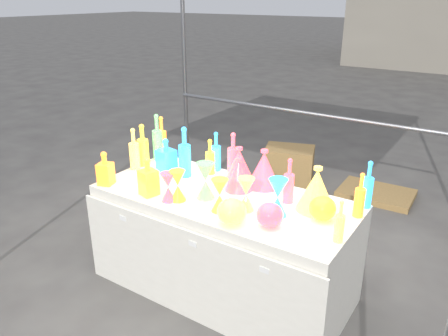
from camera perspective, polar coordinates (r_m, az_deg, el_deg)
The scene contains 32 objects.
ground at distance 3.38m, azimuth 0.00°, elevation -15.13°, with size 80.00×80.00×0.00m, color slate.
display_table at distance 3.16m, azimuth -0.09°, elevation -9.79°, with size 1.84×0.83×0.75m.
cardboard_box_closed at distance 5.10m, azimuth 8.46°, elevation 0.48°, with size 0.55×0.40×0.40m, color #A6804B.
cardboard_box_flat at distance 4.98m, azimuth 19.23°, elevation -3.16°, with size 0.75×0.54×0.06m, color #A6804B.
bottle_0 at distance 3.51m, azimuth -10.56°, elevation 2.99°, with size 0.09×0.09×0.34m, color #F44416, non-canonical shape.
bottle_1 at distance 3.36m, azimuth -1.04°, elevation 2.20°, with size 0.07×0.07×0.31m, color green, non-canonical shape.
bottle_2 at distance 3.67m, azimuth -8.12°, elevation 4.05°, with size 0.08×0.08×0.35m, color yellow, non-canonical shape.
bottle_3 at distance 3.27m, azimuth 1.19°, elevation 1.88°, with size 0.09×0.09×0.33m, color #2124C3, non-canonical shape.
bottle_4 at distance 3.45m, azimuth -11.67°, elevation 2.48°, with size 0.08×0.08×0.33m, color #147D75, non-canonical shape.
bottle_5 at distance 3.63m, azimuth -8.70°, elevation 4.06°, with size 0.08×0.08×0.38m, color #AF23A7, non-canonical shape.
bottle_6 at distance 3.30m, azimuth -1.83°, elevation 1.50°, with size 0.07×0.07×0.28m, color #F44416, non-canonical shape.
bottle_7 at distance 3.25m, azimuth -5.16°, elevation 2.12°, with size 0.09×0.09×0.39m, color green, non-canonical shape.
decanter_0 at distance 2.99m, azimuth -9.88°, elevation -1.10°, with size 0.11×0.11×0.27m, color #F44416, non-canonical shape.
decanter_1 at distance 3.23m, azimuth -15.27°, elevation -0.01°, with size 0.10×0.10×0.25m, color yellow, non-canonical shape.
decanter_2 at distance 3.31m, azimuth -7.55°, elevation 1.47°, with size 0.12×0.12×0.29m, color green, non-canonical shape.
hourglass_0 at distance 2.89m, azimuth -6.06°, elevation -2.30°, with size 0.11×0.11×0.21m, color yellow, non-canonical shape.
hourglass_1 at distance 2.89m, azimuth -7.32°, elevation -2.49°, with size 0.10×0.10×0.20m, color #2124C3, non-canonical shape.
hourglass_2 at distance 2.75m, azimuth 2.90°, elevation -3.44°, with size 0.11×0.11×0.22m, color #147D75, non-canonical shape.
hourglass_3 at distance 2.91m, azimuth -2.43°, elevation -1.67°, with size 0.13×0.13×0.25m, color #AF23A7, non-canonical shape.
hourglass_4 at distance 2.74m, azimuth -0.57°, elevation -3.57°, with size 0.11×0.11×0.22m, color #F44416, non-canonical shape.
hourglass_5 at distance 2.70m, azimuth 7.02°, elevation -3.84°, with size 0.12×0.12×0.24m, color green, non-canonical shape.
globe_1 at distance 2.61m, azimuth 1.02°, elevation -5.87°, with size 0.18×0.18×0.14m, color #147D75, non-canonical shape.
globe_2 at distance 2.72m, azimuth 12.74°, elevation -5.30°, with size 0.16×0.16×0.13m, color yellow, non-canonical shape.
globe_3 at distance 2.60m, azimuth 5.97°, elevation -6.27°, with size 0.16×0.16×0.13m, color #2124C3, non-canonical shape.
lampshade_0 at distance 3.03m, azimuth 1.92°, elevation -0.77°, with size 0.20×0.20×0.24m, color gold, non-canonical shape.
lampshade_1 at distance 3.18m, azimuth 2.00°, elevation 0.56°, with size 0.22×0.22×0.26m, color gold, non-canonical shape.
lampshade_2 at distance 3.09m, azimuth 5.23°, elevation -0.03°, with size 0.24×0.24×0.28m, color #2124C3, non-canonical shape.
lampshade_3 at distance 2.80m, azimuth 11.98°, elevation -2.64°, with size 0.25×0.25×0.29m, color #147D75, non-canonical shape.
bottle_8 at distance 2.91m, azimuth 18.28°, elevation -2.02°, with size 0.07×0.07×0.32m, color green, non-canonical shape.
bottle_9 at distance 2.78m, azimuth 17.35°, elevation -3.37°, with size 0.06×0.06×0.29m, color yellow, non-canonical shape.
bottle_10 at distance 2.86m, azimuth 8.49°, elevation -1.65°, with size 0.07×0.07×0.31m, color #2124C3, non-canonical shape.
bottle_11 at distance 2.48m, azimuth 14.89°, elevation -6.72°, with size 0.06×0.06×0.25m, color #147D75, non-canonical shape.
Camera 1 is at (1.49, -2.26, 2.03)m, focal length 35.00 mm.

